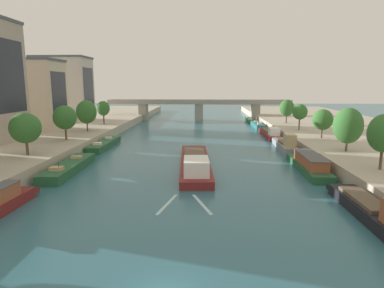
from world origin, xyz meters
name	(u,v)px	position (x,y,z in m)	size (l,w,h in m)	color
quay_left	(32,135)	(-37.44, 55.00, 1.04)	(36.00, 170.00, 2.08)	#B2A893
quay_right	(365,137)	(37.44, 55.00, 1.04)	(36.00, 170.00, 2.08)	#B2A893
barge_midriver	(195,163)	(0.82, 30.05, 0.89)	(5.48, 24.34, 3.02)	maroon
wake_behind_barge	(185,204)	(0.17, 15.28, 0.01)	(5.59, 6.05, 0.03)	#A0CCD6
moored_boat_left_end	(69,167)	(-17.18, 27.53, 0.66)	(3.35, 15.06, 2.38)	#235633
moored_boat_left_far	(104,144)	(-17.82, 46.02, 0.63)	(2.75, 15.18, 2.31)	#235633
moored_boat_right_upstream	(374,210)	(17.81, 12.00, 0.94)	(2.90, 14.53, 3.17)	black
moored_boat_right_end	(309,164)	(17.24, 29.16, 1.06)	(3.21, 14.72, 2.54)	#235633
moored_boat_right_lone	(285,144)	(17.53, 44.79, 1.04)	(2.79, 13.74, 3.56)	gray
moored_boat_right_second	(270,133)	(17.77, 60.79, 0.84)	(3.14, 16.87, 2.79)	maroon
moored_boat_right_downstream	(257,125)	(17.49, 78.13, 0.66)	(2.42, 12.81, 2.37)	#23666B
moored_boat_right_near	(249,120)	(16.99, 92.63, 0.56)	(2.11, 12.19, 2.16)	#235633
tree_left_third	(25,128)	(-23.81, 28.77, 6.09)	(4.39, 4.39, 6.24)	brown
tree_left_by_lamp	(65,118)	(-23.76, 42.09, 6.29)	(4.24, 4.24, 6.46)	brown
tree_left_past_mid	(86,112)	(-23.97, 53.75, 6.36)	(4.38, 4.38, 6.85)	brown
tree_left_distant	(103,108)	(-24.10, 66.14, 6.24)	(3.25, 3.25, 6.07)	brown
tree_right_third	(384,133)	(23.66, 22.52, 6.55)	(3.70, 3.70, 6.80)	brown
tree_right_midway	(348,126)	(24.23, 33.67, 6.07)	(4.40, 4.40, 6.76)	brown
tree_right_distant	(323,120)	(24.77, 46.19, 5.67)	(3.86, 3.86, 5.60)	brown
tree_right_past_mid	(300,112)	(23.71, 57.78, 6.19)	(3.34, 3.34, 5.89)	brown
tree_right_second	(287,108)	(23.94, 70.82, 6.16)	(3.76, 3.76, 6.33)	brown
building_left_corner	(26,95)	(-38.20, 55.49, 10.01)	(15.79, 9.40, 15.82)	beige
building_left_middle	(64,89)	(-38.20, 75.47, 11.09)	(14.83, 9.89, 17.99)	#BCB2A8
bridge_far	(199,107)	(0.00, 95.96, 4.59)	(62.89, 4.40, 7.16)	gray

